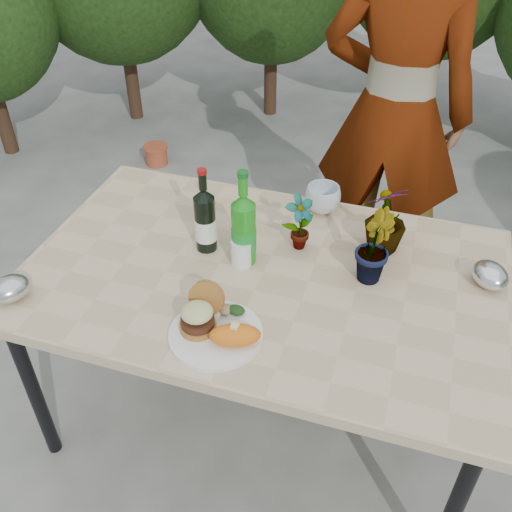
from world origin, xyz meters
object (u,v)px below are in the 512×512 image
(dinner_plate, at_px, (216,334))
(wine_bottle, at_px, (205,221))
(patio_table, at_px, (263,285))
(person, at_px, (394,114))

(dinner_plate, height_order, wine_bottle, wine_bottle)
(patio_table, distance_m, person, 1.06)
(dinner_plate, distance_m, wine_bottle, 0.45)
(wine_bottle, relative_size, person, 0.17)
(dinner_plate, relative_size, person, 0.15)
(patio_table, relative_size, person, 0.86)
(patio_table, bearing_deg, wine_bottle, 163.46)
(patio_table, bearing_deg, dinner_plate, -98.26)
(patio_table, bearing_deg, person, 73.76)
(wine_bottle, bearing_deg, dinner_plate, -67.27)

